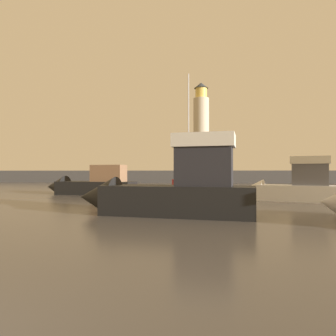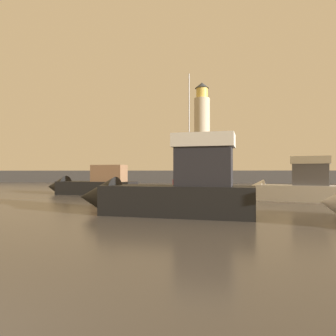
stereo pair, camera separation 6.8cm
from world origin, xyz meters
The scene contains 8 objects.
ground_plane centered at (0.00, 29.33, 0.00)m, with size 220.00×220.00×0.00m, color #4C4742.
breakwater centered at (0.00, 58.66, 1.16)m, with size 75.23×6.48×2.31m, color #423F3D.
lighthouse centered at (3.34, 58.66, 10.51)m, with size 3.05×3.05×17.30m.
motorboat_1 centered at (1.95, 12.77, 1.22)m, with size 9.05×3.41×4.15m.
motorboat_2 centered at (-6.75, 25.16, 0.88)m, with size 9.01×3.59×3.10m.
motorboat_3 centered at (9.97, 20.98, 1.00)m, with size 7.15×4.21×3.45m.
sailboat_moored centered at (2.35, 31.82, 0.64)m, with size 4.83×8.92×13.16m.
mooring_buoy centered at (8.40, 25.28, 0.51)m, with size 1.02×1.02×1.02m, color red.
Camera 1 is at (3.77, -2.10, 2.10)m, focal length 33.02 mm.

